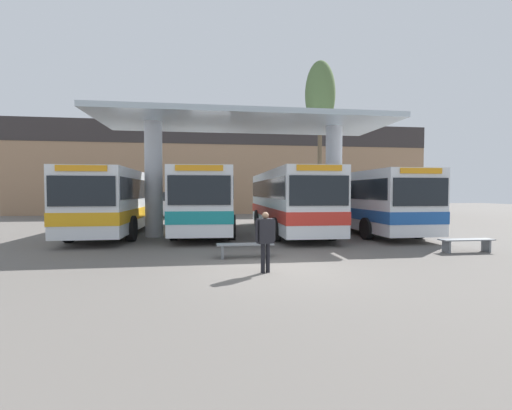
{
  "coord_description": "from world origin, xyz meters",
  "views": [
    {
      "loc": [
        -1.8,
        -9.23,
        2.11
      ],
      "look_at": [
        0.0,
        4.04,
        1.6
      ],
      "focal_mm": 24.0,
      "sensor_mm": 36.0,
      "label": 1
    }
  ],
  "objects_px": {
    "poplar_tree_behind_left": "(320,97)",
    "parked_car_street": "(162,205)",
    "transit_bus_far_right_bay": "(362,199)",
    "waiting_bench_mid_platform": "(245,247)",
    "waiting_bench_near_pillar": "(467,242)",
    "transit_bus_left_bay": "(121,199)",
    "pedestrian_waiting": "(265,236)",
    "transit_bus_right_bay": "(288,199)",
    "transit_bus_center_bay": "(207,198)"
  },
  "relations": [
    {
      "from": "poplar_tree_behind_left",
      "to": "parked_car_street",
      "type": "xyz_separation_m",
      "value": [
        -11.22,
        6.7,
        -7.45
      ]
    },
    {
      "from": "parked_car_street",
      "to": "transit_bus_far_right_bay",
      "type": "bearing_deg",
      "value": -42.07
    },
    {
      "from": "waiting_bench_mid_platform",
      "to": "waiting_bench_near_pillar",
      "type": "bearing_deg",
      "value": 0.0
    },
    {
      "from": "transit_bus_left_bay",
      "to": "pedestrian_waiting",
      "type": "xyz_separation_m",
      "value": [
        6.01,
        -9.76,
        -0.78
      ]
    },
    {
      "from": "waiting_bench_near_pillar",
      "to": "transit_bus_right_bay",
      "type": "bearing_deg",
      "value": 125.77
    },
    {
      "from": "transit_bus_right_bay",
      "to": "pedestrian_waiting",
      "type": "relative_size",
      "value": 6.67
    },
    {
      "from": "waiting_bench_near_pillar",
      "to": "parked_car_street",
      "type": "distance_m",
      "value": 22.19
    },
    {
      "from": "waiting_bench_near_pillar",
      "to": "transit_bus_center_bay",
      "type": "bearing_deg",
      "value": 139.26
    },
    {
      "from": "transit_bus_center_bay",
      "to": "transit_bus_right_bay",
      "type": "distance_m",
      "value": 4.35
    },
    {
      "from": "transit_bus_far_right_bay",
      "to": "waiting_bench_near_pillar",
      "type": "relative_size",
      "value": 5.4
    },
    {
      "from": "waiting_bench_near_pillar",
      "to": "poplar_tree_behind_left",
      "type": "bearing_deg",
      "value": 97.97
    },
    {
      "from": "transit_bus_left_bay",
      "to": "transit_bus_far_right_bay",
      "type": "distance_m",
      "value": 12.76
    },
    {
      "from": "waiting_bench_mid_platform",
      "to": "transit_bus_right_bay",
      "type": "bearing_deg",
      "value": 66.26
    },
    {
      "from": "transit_bus_center_bay",
      "to": "pedestrian_waiting",
      "type": "distance_m",
      "value": 10.02
    },
    {
      "from": "transit_bus_center_bay",
      "to": "poplar_tree_behind_left",
      "type": "relative_size",
      "value": 1.04
    },
    {
      "from": "transit_bus_left_bay",
      "to": "transit_bus_center_bay",
      "type": "height_order",
      "value": "transit_bus_center_bay"
    },
    {
      "from": "transit_bus_center_bay",
      "to": "poplar_tree_behind_left",
      "type": "xyz_separation_m",
      "value": [
        7.46,
        3.59,
        6.68
      ]
    },
    {
      "from": "transit_bus_far_right_bay",
      "to": "transit_bus_right_bay",
      "type": "bearing_deg",
      "value": -0.81
    },
    {
      "from": "transit_bus_right_bay",
      "to": "waiting_bench_mid_platform",
      "type": "height_order",
      "value": "transit_bus_right_bay"
    },
    {
      "from": "waiting_bench_near_pillar",
      "to": "poplar_tree_behind_left",
      "type": "distance_m",
      "value": 14.08
    },
    {
      "from": "waiting_bench_near_pillar",
      "to": "pedestrian_waiting",
      "type": "distance_m",
      "value": 7.79
    },
    {
      "from": "transit_bus_far_right_bay",
      "to": "parked_car_street",
      "type": "bearing_deg",
      "value": -43.66
    },
    {
      "from": "transit_bus_center_bay",
      "to": "parked_car_street",
      "type": "distance_m",
      "value": 10.99
    },
    {
      "from": "transit_bus_right_bay",
      "to": "parked_car_street",
      "type": "relative_size",
      "value": 2.45
    },
    {
      "from": "transit_bus_far_right_bay",
      "to": "waiting_bench_near_pillar",
      "type": "distance_m",
      "value": 6.86
    },
    {
      "from": "transit_bus_center_bay",
      "to": "transit_bus_far_right_bay",
      "type": "bearing_deg",
      "value": 174.76
    },
    {
      "from": "poplar_tree_behind_left",
      "to": "transit_bus_center_bay",
      "type": "bearing_deg",
      "value": -154.3
    },
    {
      "from": "transit_bus_left_bay",
      "to": "transit_bus_far_right_bay",
      "type": "bearing_deg",
      "value": 175.18
    },
    {
      "from": "transit_bus_center_bay",
      "to": "waiting_bench_near_pillar",
      "type": "distance_m",
      "value": 12.04
    },
    {
      "from": "poplar_tree_behind_left",
      "to": "transit_bus_right_bay",
      "type": "bearing_deg",
      "value": -124.81
    },
    {
      "from": "poplar_tree_behind_left",
      "to": "waiting_bench_mid_platform",
      "type": "bearing_deg",
      "value": -118.57
    },
    {
      "from": "parked_car_street",
      "to": "pedestrian_waiting",
      "type": "bearing_deg",
      "value": -73.76
    },
    {
      "from": "transit_bus_right_bay",
      "to": "waiting_bench_near_pillar",
      "type": "relative_size",
      "value": 5.54
    },
    {
      "from": "waiting_bench_mid_platform",
      "to": "parked_car_street",
      "type": "height_order",
      "value": "parked_car_street"
    },
    {
      "from": "transit_bus_center_bay",
      "to": "pedestrian_waiting",
      "type": "relative_size",
      "value": 7.08
    },
    {
      "from": "transit_bus_right_bay",
      "to": "poplar_tree_behind_left",
      "type": "xyz_separation_m",
      "value": [
        3.25,
        4.67,
        6.7
      ]
    },
    {
      "from": "transit_bus_far_right_bay",
      "to": "waiting_bench_mid_platform",
      "type": "height_order",
      "value": "transit_bus_far_right_bay"
    },
    {
      "from": "transit_bus_right_bay",
      "to": "parked_car_street",
      "type": "height_order",
      "value": "transit_bus_right_bay"
    },
    {
      "from": "transit_bus_left_bay",
      "to": "pedestrian_waiting",
      "type": "height_order",
      "value": "transit_bus_left_bay"
    },
    {
      "from": "transit_bus_right_bay",
      "to": "waiting_bench_near_pillar",
      "type": "xyz_separation_m",
      "value": [
        4.84,
        -6.72,
        -1.41
      ]
    },
    {
      "from": "transit_bus_center_bay",
      "to": "transit_bus_right_bay",
      "type": "relative_size",
      "value": 1.06
    },
    {
      "from": "transit_bus_center_bay",
      "to": "waiting_bench_near_pillar",
      "type": "relative_size",
      "value": 5.88
    },
    {
      "from": "waiting_bench_near_pillar",
      "to": "waiting_bench_mid_platform",
      "type": "height_order",
      "value": "same"
    },
    {
      "from": "transit_bus_far_right_bay",
      "to": "parked_car_street",
      "type": "relative_size",
      "value": 2.39
    },
    {
      "from": "transit_bus_center_bay",
      "to": "transit_bus_far_right_bay",
      "type": "height_order",
      "value": "transit_bus_center_bay"
    },
    {
      "from": "transit_bus_left_bay",
      "to": "poplar_tree_behind_left",
      "type": "xyz_separation_m",
      "value": [
        11.9,
        3.69,
        6.71
      ]
    },
    {
      "from": "waiting_bench_mid_platform",
      "to": "pedestrian_waiting",
      "type": "bearing_deg",
      "value": -81.29
    },
    {
      "from": "transit_bus_left_bay",
      "to": "waiting_bench_mid_platform",
      "type": "bearing_deg",
      "value": 126.29
    },
    {
      "from": "parked_car_street",
      "to": "waiting_bench_mid_platform",
      "type": "bearing_deg",
      "value": -73.09
    },
    {
      "from": "transit_bus_right_bay",
      "to": "parked_car_street",
      "type": "distance_m",
      "value": 13.91
    }
  ]
}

